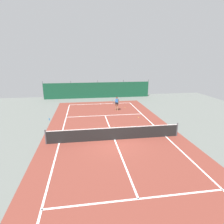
{
  "coord_description": "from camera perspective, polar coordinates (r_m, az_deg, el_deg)",
  "views": [
    {
      "loc": [
        -2.21,
        -13.16,
        6.0
      ],
      "look_at": [
        0.49,
        4.56,
        0.9
      ],
      "focal_mm": 30.51,
      "sensor_mm": 36.0,
      "label": 1
    }
  ],
  "objects": [
    {
      "name": "water_bottle",
      "position": [
        19.99,
        -18.31,
        -2.06
      ],
      "size": [
        0.08,
        0.08,
        0.24
      ],
      "primitive_type": "cylinder",
      "color": "#338CD8",
      "rests_on": "ground"
    },
    {
      "name": "tennis_ball_midcourt",
      "position": [
        23.85,
        3.94,
        1.35
      ],
      "size": [
        0.07,
        0.07,
        0.07
      ],
      "primitive_type": "sphere",
      "color": "#CCDB33",
      "rests_on": "ground"
    },
    {
      "name": "parked_car",
      "position": [
        32.95,
        2.26,
        6.86
      ],
      "size": [
        2.37,
        4.38,
        1.68
      ],
      "rotation": [
        0.0,
        0.0,
        -0.11
      ],
      "color": "black",
      "rests_on": "ground"
    },
    {
      "name": "back_fence",
      "position": [
        30.26,
        -4.35,
        5.68
      ],
      "size": [
        16.3,
        0.98,
        2.7
      ],
      "color": "#14472D",
      "rests_on": "ground"
    },
    {
      "name": "tennis_ball_near_player",
      "position": [
        20.02,
        7.91,
        -1.62
      ],
      "size": [
        0.07,
        0.07,
        0.07
      ],
      "primitive_type": "sphere",
      "color": "#CCDB33",
      "rests_on": "ground"
    },
    {
      "name": "tennis_ball_by_sideline",
      "position": [
        20.54,
        -9.74,
        -1.25
      ],
      "size": [
        0.07,
        0.07,
        0.07
      ],
      "primitive_type": "sphere",
      "color": "#CCDB33",
      "rests_on": "ground"
    },
    {
      "name": "tennis_player",
      "position": [
        22.36,
        1.43,
        2.85
      ],
      "size": [
        0.85,
        0.64,
        1.64
      ],
      "rotation": [
        0.0,
        0.0,
        2.71
      ],
      "color": "#9E7051",
      "rests_on": "ground"
    },
    {
      "name": "court_surface",
      "position": [
        14.63,
        0.8,
        -8.32
      ],
      "size": [
        11.02,
        26.6,
        0.01
      ],
      "color": "brown",
      "rests_on": "ground"
    },
    {
      "name": "ground_plane",
      "position": [
        14.63,
        0.8,
        -8.33
      ],
      "size": [
        36.0,
        36.0,
        0.0
      ],
      "primitive_type": "plane",
      "color": "slate"
    },
    {
      "name": "tennis_net",
      "position": [
        14.43,
        0.81,
        -6.48
      ],
      "size": [
        10.12,
        0.1,
        1.1
      ],
      "color": "black",
      "rests_on": "ground"
    }
  ]
}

